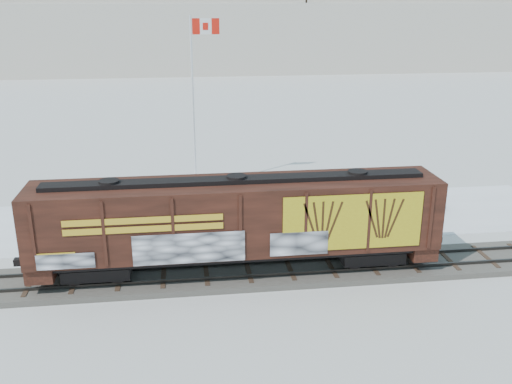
{
  "coord_description": "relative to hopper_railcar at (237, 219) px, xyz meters",
  "views": [
    {
      "loc": [
        -2.81,
        -24.36,
        12.49
      ],
      "look_at": [
        0.76,
        3.0,
        3.19
      ],
      "focal_mm": 40.0,
      "sensor_mm": 36.0,
      "label": 1
    }
  ],
  "objects": [
    {
      "name": "car_silver",
      "position": [
        -1.31,
        6.28,
        -2.14
      ],
      "size": [
        4.87,
        3.07,
        1.55
      ],
      "primitive_type": "imported",
      "rotation": [
        0.0,
        0.0,
        1.87
      ],
      "color": "#A8AAAF",
      "rests_on": "parking_strip"
    },
    {
      "name": "car_dark",
      "position": [
        11.18,
        8.18,
        -2.14
      ],
      "size": [
        5.56,
        2.93,
        1.54
      ],
      "primitive_type": "imported",
      "rotation": [
        0.0,
        0.0,
        1.42
      ],
      "color": "#212529",
      "rests_on": "parking_strip"
    },
    {
      "name": "rail_track",
      "position": [
        0.51,
        0.01,
        -2.79
      ],
      "size": [
        50.0,
        3.4,
        0.43
      ],
      "color": "#59544C",
      "rests_on": "ground"
    },
    {
      "name": "flagpole",
      "position": [
        -1.44,
        13.72,
        1.36
      ],
      "size": [
        2.3,
        0.9,
        11.61
      ],
      "color": "silver",
      "rests_on": "ground"
    },
    {
      "name": "ground",
      "position": [
        0.51,
        0.01,
        -2.94
      ],
      "size": [
        500.0,
        500.0,
        0.0
      ],
      "primitive_type": "plane",
      "color": "white",
      "rests_on": "ground"
    },
    {
      "name": "parking_strip",
      "position": [
        0.51,
        7.51,
        -2.92
      ],
      "size": [
        40.0,
        8.0,
        0.03
      ],
      "primitive_type": "cube",
      "color": "white",
      "rests_on": "ground"
    },
    {
      "name": "car_white",
      "position": [
        5.29,
        6.93,
        -2.1
      ],
      "size": [
        5.19,
        3.0,
        1.62
      ],
      "primitive_type": "imported",
      "rotation": [
        0.0,
        0.0,
        1.29
      ],
      "color": "white",
      "rests_on": "parking_strip"
    },
    {
      "name": "hopper_railcar",
      "position": [
        0.0,
        0.0,
        0.0
      ],
      "size": [
        18.69,
        3.06,
        4.5
      ],
      "color": "black",
      "rests_on": "rail_track"
    }
  ]
}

